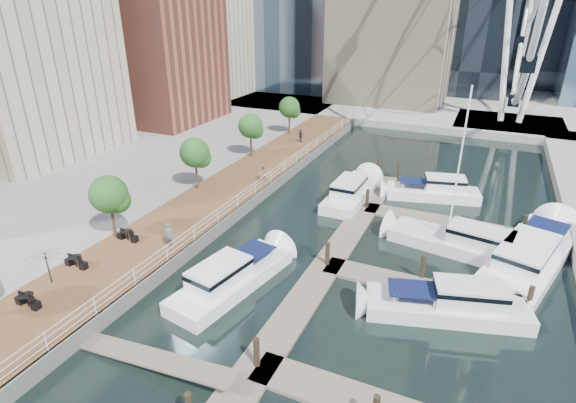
# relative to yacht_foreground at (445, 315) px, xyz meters

# --- Properties ---
(ground) EXTENTS (520.00, 520.00, 0.00)m
(ground) POSITION_rel_yacht_foreground_xyz_m (-10.83, -5.96, 0.00)
(ground) COLOR black
(ground) RESTS_ON ground
(boardwalk) EXTENTS (6.00, 60.00, 1.00)m
(boardwalk) POSITION_rel_yacht_foreground_xyz_m (-19.83, 9.04, 0.50)
(boardwalk) COLOR brown
(boardwalk) RESTS_ON ground
(seawall) EXTENTS (0.25, 60.00, 1.00)m
(seawall) POSITION_rel_yacht_foreground_xyz_m (-16.83, 9.04, 0.50)
(seawall) COLOR #595954
(seawall) RESTS_ON ground
(land_inland) EXTENTS (48.00, 90.00, 1.00)m
(land_inland) POSITION_rel_yacht_foreground_xyz_m (-46.83, 9.04, 0.50)
(land_inland) COLOR gray
(land_inland) RESTS_ON ground
(land_far) EXTENTS (200.00, 114.00, 1.00)m
(land_far) POSITION_rel_yacht_foreground_xyz_m (-10.83, 96.04, 0.50)
(land_far) COLOR gray
(land_far) RESTS_ON ground
(pier) EXTENTS (14.00, 12.00, 1.00)m
(pier) POSITION_rel_yacht_foreground_xyz_m (3.17, 46.04, 0.50)
(pier) COLOR gray
(pier) RESTS_ON ground
(railing) EXTENTS (0.10, 60.00, 1.05)m
(railing) POSITION_rel_yacht_foreground_xyz_m (-16.93, 9.04, 1.52)
(railing) COLOR white
(railing) RESTS_ON boardwalk
(floating_docks) EXTENTS (16.00, 34.00, 2.60)m
(floating_docks) POSITION_rel_yacht_foreground_xyz_m (-2.87, 4.02, 0.49)
(floating_docks) COLOR #6D6051
(floating_docks) RESTS_ON ground
(midrise_condos) EXTENTS (19.00, 67.00, 28.00)m
(midrise_condos) POSITION_rel_yacht_foreground_xyz_m (-44.40, 20.86, 13.42)
(midrise_condos) COLOR #BCAD8E
(midrise_condos) RESTS_ON ground
(street_trees) EXTENTS (2.60, 42.60, 4.60)m
(street_trees) POSITION_rel_yacht_foreground_xyz_m (-22.23, 8.04, 4.29)
(street_trees) COLOR #3F2B1C
(street_trees) RESTS_ON ground
(cafe_tables) EXTENTS (2.50, 13.70, 0.74)m
(cafe_tables) POSITION_rel_yacht_foreground_xyz_m (-21.23, -7.96, 1.37)
(cafe_tables) COLOR black
(cafe_tables) RESTS_ON ground
(yacht_foreground) EXTENTS (10.10, 5.15, 2.15)m
(yacht_foreground) POSITION_rel_yacht_foreground_xyz_m (0.00, 0.00, 0.00)
(yacht_foreground) COLOR silver
(yacht_foreground) RESTS_ON ground
(pedestrian_near) EXTENTS (0.70, 0.52, 1.77)m
(pedestrian_near) POSITION_rel_yacht_foreground_xyz_m (-17.87, -1.50, 1.88)
(pedestrian_near) COLOR slate
(pedestrian_near) RESTS_ON boardwalk
(pedestrian_mid) EXTENTS (0.89, 0.93, 1.52)m
(pedestrian_mid) POSITION_rel_yacht_foreground_xyz_m (-17.67, 11.89, 1.76)
(pedestrian_mid) COLOR gray
(pedestrian_mid) RESTS_ON boardwalk
(pedestrian_far) EXTENTS (0.94, 0.77, 1.50)m
(pedestrian_far) POSITION_rel_yacht_foreground_xyz_m (-19.46, 25.18, 1.75)
(pedestrian_far) COLOR #2E3339
(pedestrian_far) RESTS_ON boardwalk
(moored_yachts) EXTENTS (23.02, 35.47, 11.50)m
(moored_yachts) POSITION_rel_yacht_foreground_xyz_m (-1.58, 6.73, 0.00)
(moored_yachts) COLOR silver
(moored_yachts) RESTS_ON ground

